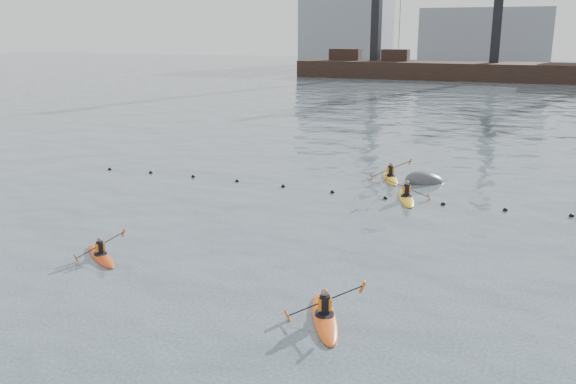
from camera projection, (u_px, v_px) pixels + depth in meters
name	position (u px, v px, depth m)	size (l,w,h in m)	color
float_line	(359.00, 194.00, 33.00)	(33.24, 0.73, 0.24)	black
barge_pier	(492.00, 69.00, 110.74)	(72.00, 19.30, 29.50)	black
skyline	(518.00, 29.00, 144.04)	(141.00, 28.00, 22.00)	gray
kayaker_0	(325.00, 316.00, 18.70)	(2.33, 3.57, 1.38)	#E75615
kayaker_2	(101.00, 255.00, 23.85)	(2.77, 2.21, 1.12)	#C73E12
kayaker_3	(406.00, 197.00, 32.12)	(2.43, 3.67, 1.38)	yellow
kayaker_5	(390.00, 177.00, 36.54)	(2.38, 3.62, 1.40)	yellow
mooring_buoy	(425.00, 182.00, 35.80)	(2.51, 1.48, 1.25)	#3B3E40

